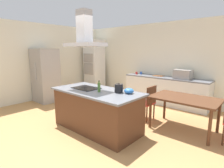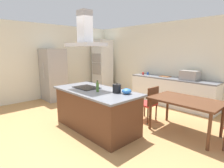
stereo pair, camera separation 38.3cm
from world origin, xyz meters
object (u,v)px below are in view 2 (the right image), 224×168
Objects in this scene: olive_oil_bottle at (98,87)px; mixing_bowl at (127,91)px; countertop_microwave at (190,75)px; coffee_mug_blue at (148,73)px; cutting_board at (165,76)px; dining_table at (186,103)px; range_hood at (85,35)px; cooktop at (86,87)px; tea_kettle at (117,88)px; refrigerator at (54,75)px; wall_oven_stack at (102,66)px; coffee_mug_red at (143,73)px; chair_at_left_end at (149,102)px.

olive_oil_bottle reaches higher than mixing_bowl.
countertop_microwave is 5.56× the size of coffee_mug_blue.
countertop_microwave is (0.67, 2.94, 0.04)m from olive_oil_bottle.
cutting_board is 2.27m from dining_table.
range_hood is (-1.17, -2.88, 1.06)m from countertop_microwave.
cooktop is 0.86m from tea_kettle.
mixing_bowl is 1.58m from range_hood.
refrigerator reaches higher than tea_kettle.
cooktop is 3.11m from countertop_microwave.
coffee_mug_blue is 3.18m from range_hood.
refrigerator is 2.92m from range_hood.
wall_oven_stack is at bearing 133.98° from cooktop.
refrigerator is (-2.26, -2.51, -0.03)m from coffee_mug_blue.
cooktop is at bearing -96.45° from cutting_board.
tea_kettle reaches higher than mixing_bowl.
olive_oil_bottle is at bearing -150.81° from mixing_bowl.
countertop_microwave is at bearing 77.22° from olive_oil_bottle.
dining_table is at bearing -67.90° from countertop_microwave.
coffee_mug_red is 0.10× the size of chair_at_left_end.
cutting_board is 0.38× the size of chair_at_left_end.
refrigerator reaches higher than dining_table.
coffee_mug_blue is at bearing 46.25° from coffee_mug_red.
coffee_mug_red is 0.05× the size of refrigerator.
tea_kettle reaches higher than chair_at_left_end.
wall_oven_stack is (-2.07, -0.17, 0.16)m from coffee_mug_red.
cooktop is 1.76× the size of cutting_board.
wall_oven_stack is (-3.60, 2.40, 0.15)m from mixing_bowl.
coffee_mug_blue is at bearing 97.24° from range_hood.
refrigerator reaches higher than coffee_mug_blue.
wall_oven_stack is at bearing -174.38° from cutting_board.
cooktop is 2.64× the size of tea_kettle.
chair_at_left_end is at bearing 53.77° from range_hood.
tea_kettle is at bearing -161.37° from mixing_bowl.
mixing_bowl is at bearing 18.63° from tea_kettle.
cooktop is 2.67m from refrigerator.
countertop_microwave reaches higher than dining_table.
chair_at_left_end is at bearing -48.23° from coffee_mug_red.
countertop_microwave is 5.56× the size of coffee_mug_red.
mixing_bowl is at bearing -2.85° from refrigerator.
cutting_board reaches higher than dining_table.
refrigerator reaches higher than cooktop.
wall_oven_stack is at bearing 158.02° from chair_at_left_end.
coffee_mug_red is at bearing -133.75° from coffee_mug_blue.
coffee_mug_blue is at bearing 106.20° from olive_oil_bottle.
wall_oven_stack is (-3.72, -0.23, 0.06)m from countertop_microwave.
cooktop is at bearing -82.76° from coffee_mug_blue.
tea_kettle is 0.67× the size of cutting_board.
tea_kettle is at bearing -66.27° from coffee_mug_blue.
range_hood is at bearing -46.02° from wall_oven_stack.
dining_table is (2.20, -1.69, -0.28)m from coffee_mug_blue.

